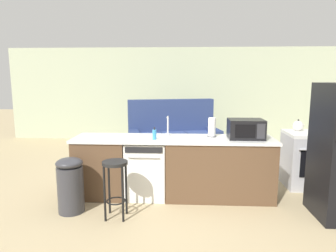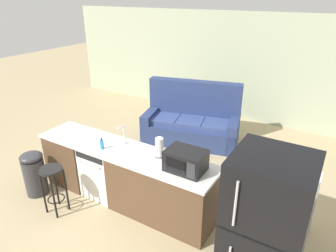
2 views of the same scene
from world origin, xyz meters
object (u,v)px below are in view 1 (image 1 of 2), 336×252
Objects in this scene: stove_range at (309,159)px; paper_towel_roll at (212,127)px; dishwasher at (147,169)px; kettle at (298,126)px; couch at (173,138)px; microwave at (246,129)px; bar_stool at (115,177)px; trash_bin at (70,184)px; soap_bottle at (154,134)px.

paper_towel_roll is at bearing -165.19° from stove_range.
dishwasher is 4.10× the size of kettle.
paper_towel_roll is 2.50m from couch.
stove_range reaches higher than dishwasher.
microwave is 2.77m from couch.
microwave reaches higher than bar_stool.
kettle is 0.28× the size of trash_bin.
microwave is at bearing -154.55° from stove_range.
microwave reaches higher than trash_bin.
stove_range is (2.60, 0.55, 0.03)m from dishwasher.
dishwasher is 0.58m from soap_bottle.
kettle is 0.28× the size of bar_stool.
bar_stool is at bearing -152.72° from kettle.
dishwasher is at bearing 134.64° from soap_bottle.
couch is (-1.14, 2.44, -0.65)m from microwave.
paper_towel_roll is at bearing 33.76° from bar_stool.
stove_range is at bearing 15.53° from soap_bottle.
bar_stool is (-2.74, -1.41, -0.45)m from kettle.
bar_stool is 0.34× the size of couch.
paper_towel_roll is (-0.48, 0.12, -0.00)m from microwave.
microwave is at bearing -65.02° from couch.
stove_range reaches higher than bar_stool.
couch is (-2.29, 1.89, -0.06)m from stove_range.
paper_towel_roll reaches higher than microwave.
stove_range is 3.17m from bar_stool.
dishwasher is 4.77× the size of soap_bottle.
microwave reaches higher than stove_range.
trash_bin is at bearing -147.19° from dishwasher.
trash_bin is 3.29m from couch.
dishwasher reaches higher than bar_stool.
trash_bin is (-2.38, -0.60, -0.66)m from microwave.
trash_bin is (-0.94, -0.60, -0.04)m from dishwasher.
paper_towel_roll is at bearing 20.72° from trash_bin.
bar_stool and trash_bin have the same top height.
dishwasher is at bearing -97.21° from couch.
soap_bottle reaches higher than dishwasher.
paper_towel_roll is 0.38× the size of bar_stool.
couch is at bearing 86.15° from soap_bottle.
kettle is 0.09× the size of couch.
kettle reaches higher than dishwasher.
stove_range is 2.97m from couch.
soap_bottle is 0.86m from bar_stool.
microwave is 2.54m from trash_bin.
bar_stool is (-1.75, -0.73, -0.50)m from microwave.
couch is (0.61, 3.17, -0.14)m from bar_stool.
dishwasher is 2.66m from stove_range.
couch is at bearing 140.49° from stove_range.
paper_towel_roll is 0.38× the size of trash_bin.
soap_bottle is (0.13, -0.14, 0.55)m from dishwasher.
bar_stool is at bearing -146.24° from paper_towel_roll.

